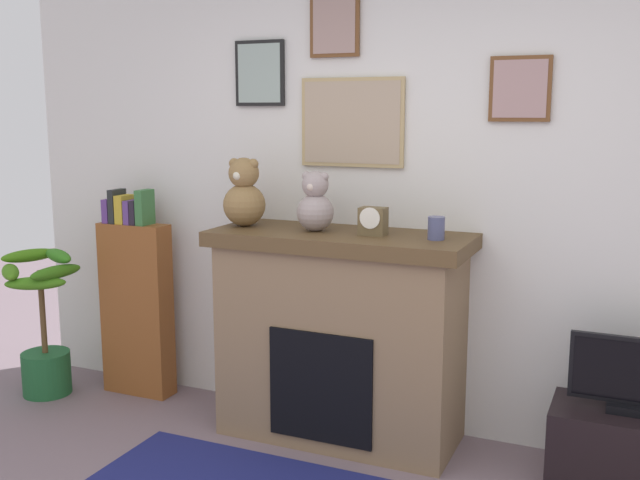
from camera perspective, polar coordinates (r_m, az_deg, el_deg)
back_wall at (r=4.16m, az=7.56°, el=3.02°), size 5.20×0.15×2.60m
fireplace at (r=4.10m, az=1.58°, el=-7.30°), size 1.41×0.61×1.16m
bookshelf at (r=4.86m, az=-13.95°, el=-4.64°), size 0.46×0.16×1.32m
potted_plant at (r=5.06m, az=-20.50°, el=-6.84°), size 0.54×0.53×0.93m
tv_stand at (r=3.94m, az=22.47°, el=-14.80°), size 0.70×0.40×0.40m
television at (r=3.81m, az=22.85°, el=-9.67°), size 0.56×0.14×0.36m
candle_jar at (r=3.78m, az=8.93°, el=0.91°), size 0.09×0.09×0.12m
mantel_clock at (r=3.87m, az=4.10°, el=1.45°), size 0.14×0.10×0.15m
teddy_bear_cream at (r=4.18m, az=-5.86°, el=3.43°), size 0.24×0.24×0.39m
teddy_bear_grey at (r=3.99m, az=-0.37°, el=2.77°), size 0.20×0.20×0.33m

